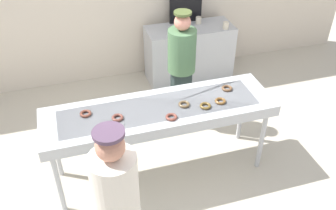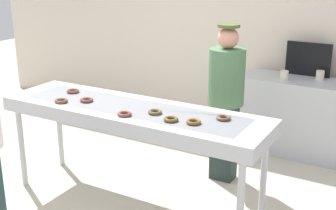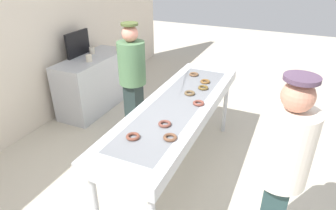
% 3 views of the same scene
% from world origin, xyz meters
% --- Properties ---
extents(ground_plane, '(16.00, 16.00, 0.00)m').
position_xyz_m(ground_plane, '(0.00, 0.00, 0.00)').
color(ground_plane, beige).
extents(fryer_conveyor, '(2.50, 0.70, 0.94)m').
position_xyz_m(fryer_conveyor, '(0.00, 0.00, 0.87)').
color(fryer_conveyor, '#B7BABF').
rests_on(fryer_conveyor, ground).
extents(chocolate_donut_0, '(0.17, 0.17, 0.03)m').
position_xyz_m(chocolate_donut_0, '(-0.76, 0.10, 0.95)').
color(chocolate_donut_0, brown).
rests_on(chocolate_donut_0, fryer_conveyor).
extents(chocolate_donut_1, '(0.13, 0.13, 0.03)m').
position_xyz_m(chocolate_donut_1, '(0.83, 0.11, 0.95)').
color(chocolate_donut_1, brown).
rests_on(chocolate_donut_1, fryer_conveyor).
extents(chocolate_donut_2, '(0.17, 0.17, 0.03)m').
position_xyz_m(chocolate_donut_2, '(-0.64, -0.20, 0.95)').
color(chocolate_donut_2, brown).
rests_on(chocolate_donut_2, fryer_conveyor).
extents(chocolate_donut_3, '(0.16, 0.16, 0.03)m').
position_xyz_m(chocolate_donut_3, '(0.47, -0.13, 0.95)').
color(chocolate_donut_3, brown).
rests_on(chocolate_donut_3, fryer_conveyor).
extents(chocolate_donut_4, '(0.17, 0.17, 0.03)m').
position_xyz_m(chocolate_donut_4, '(0.07, -0.21, 0.95)').
color(chocolate_donut_4, brown).
rests_on(chocolate_donut_4, fryer_conveyor).
extents(chocolate_donut_5, '(0.14, 0.14, 0.03)m').
position_xyz_m(chocolate_donut_5, '(0.26, -0.04, 0.95)').
color(chocolate_donut_5, brown).
rests_on(chocolate_donut_5, fryer_conveyor).
extents(chocolate_donut_6, '(0.17, 0.17, 0.03)m').
position_xyz_m(chocolate_donut_6, '(0.66, -0.10, 0.95)').
color(chocolate_donut_6, brown).
rests_on(chocolate_donut_6, fryer_conveyor).
extents(chocolate_donut_7, '(0.15, 0.15, 0.03)m').
position_xyz_m(chocolate_donut_7, '(-0.46, -0.06, 0.95)').
color(chocolate_donut_7, brown).
rests_on(chocolate_donut_7, fryer_conveyor).
extents(worker_baker, '(0.36, 0.36, 1.61)m').
position_xyz_m(worker_baker, '(0.53, 0.86, 0.92)').
color(worker_baker, '#202D2D').
rests_on(worker_baker, ground).
extents(customer_waiting, '(0.37, 0.37, 1.67)m').
position_xyz_m(customer_waiting, '(-0.66, -1.11, 0.96)').
color(customer_waiting, '#243D3D').
rests_on(customer_waiting, ground).
extents(prep_counter, '(1.35, 0.56, 0.89)m').
position_xyz_m(prep_counter, '(1.02, 1.91, 0.44)').
color(prep_counter, '#B7BABF').
rests_on(prep_counter, ground).
extents(paper_cup_0, '(0.09, 0.09, 0.11)m').
position_xyz_m(paper_cup_0, '(1.20, 2.01, 0.94)').
color(paper_cup_0, beige).
rests_on(paper_cup_0, prep_counter).
extents(paper_cup_1, '(0.09, 0.09, 0.11)m').
position_xyz_m(paper_cup_1, '(1.52, 1.71, 0.94)').
color(paper_cup_1, beige).
rests_on(paper_cup_1, prep_counter).
extents(paper_cup_2, '(0.09, 0.09, 0.11)m').
position_xyz_m(paper_cup_2, '(0.85, 1.80, 0.94)').
color(paper_cup_2, beige).
rests_on(paper_cup_2, prep_counter).
extents(menu_display, '(0.51, 0.04, 0.39)m').
position_xyz_m(menu_display, '(1.02, 2.14, 1.08)').
color(menu_display, black).
rests_on(menu_display, prep_counter).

